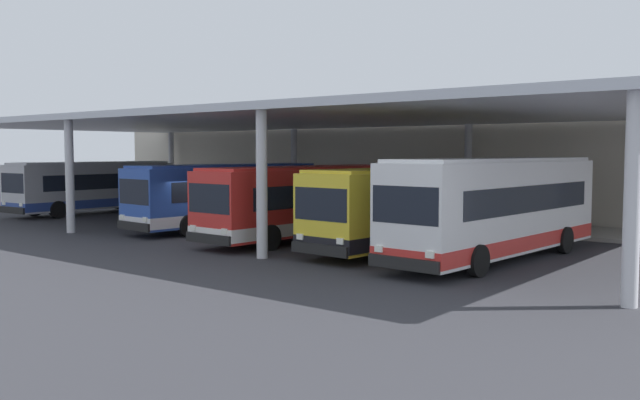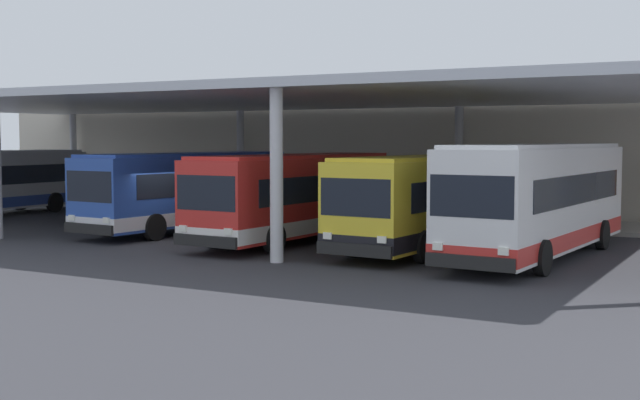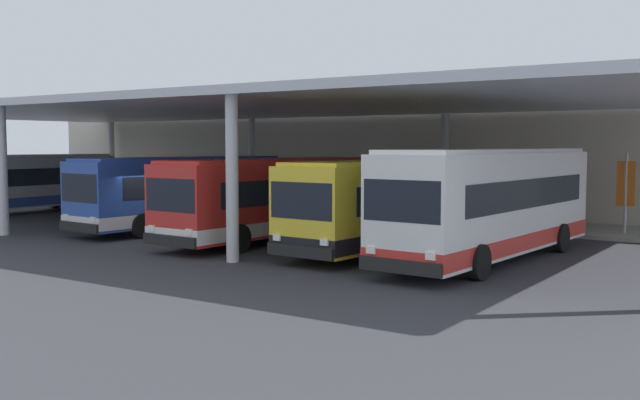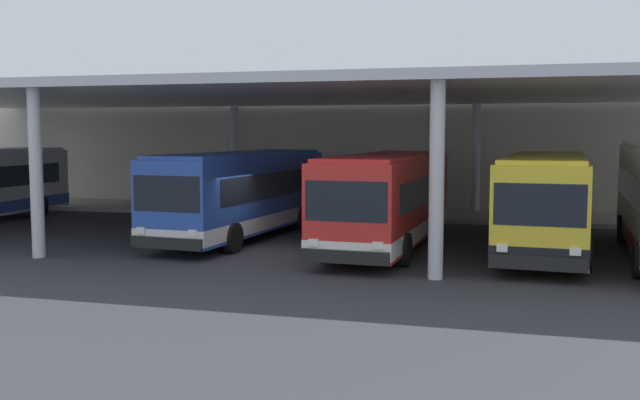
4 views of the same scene
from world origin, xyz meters
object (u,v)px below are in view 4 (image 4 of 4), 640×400
object	(u,v)px
bus_second_bay	(242,193)
trash_bin	(182,196)
bus_far_bay	(546,202)
bus_middle_bay	(388,199)
bench_waiting	(245,198)

from	to	relation	value
bus_second_bay	trash_bin	world-z (taller)	bus_second_bay
bus_second_bay	bus_far_bay	bearing A→B (deg)	-2.46
bus_middle_bay	bus_far_bay	size ratio (longest dim) A/B	1.00
bus_middle_bay	bench_waiting	size ratio (longest dim) A/B	5.90
bus_middle_bay	trash_bin	world-z (taller)	bus_middle_bay
bus_second_bay	bus_far_bay	distance (m)	10.70
bus_far_bay	trash_bin	distance (m)	19.49
bus_middle_bay	trash_bin	distance (m)	15.39
bus_far_bay	trash_bin	xyz separation A→B (m)	(-17.34, 8.85, -0.98)
bus_middle_bay	bus_second_bay	bearing A→B (deg)	171.12
bus_second_bay	bus_middle_bay	xyz separation A→B (m)	(5.60, -0.87, 0.00)
bench_waiting	bus_far_bay	bearing A→B (deg)	-32.89
bus_far_bay	bench_waiting	size ratio (longest dim) A/B	5.92
bus_second_bay	trash_bin	distance (m)	10.75
bus_middle_bay	trash_bin	size ratio (longest dim) A/B	10.83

